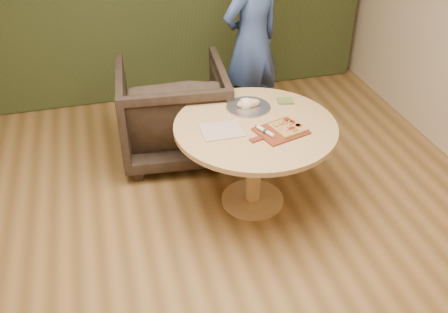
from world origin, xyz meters
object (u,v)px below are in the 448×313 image
Objects in this scene: cutlery_roll at (266,131)px; person_standing at (252,41)px; armchair at (173,107)px; pedestal_table at (255,140)px; flatbread_pizza at (288,127)px; serving_tray at (248,107)px; bread_roll at (247,103)px; pizza_paddle at (280,131)px.

person_standing reaches higher than cutlery_roll.
armchair is at bearing -4.51° from person_standing.
armchair is at bearing 118.54° from pedestal_table.
flatbread_pizza is 0.45m from serving_tray.
pedestal_table is 3.52× the size of serving_tray.
flatbread_pizza is 1.44× the size of cutlery_roll.
pedestal_table is 6.61× the size of cutlery_roll.
bread_roll is (-0.01, 0.00, 0.04)m from serving_tray.
flatbread_pizza is 0.15× the size of person_standing.
flatbread_pizza reaches higher than pizza_paddle.
serving_tray is 0.19× the size of person_standing.
cutlery_roll reaches higher than pedestal_table.
cutlery_roll is 1.40m from person_standing.
cutlery_roll is 0.98× the size of bread_roll.
armchair is (-0.52, 0.65, -0.27)m from serving_tray.
serving_tray is at bearing 89.30° from pizza_paddle.
pizza_paddle is 1.33× the size of serving_tray.
pizza_paddle is 1.73× the size of flatbread_pizza.
armchair reaches higher than cutlery_roll.
cutlery_roll is 0.42m from bread_roll.
person_standing is at bearing 71.03° from serving_tray.
bread_roll reaches higher than flatbread_pizza.
pedestal_table is 6.48× the size of bread_roll.
cutlery_roll is 0.10× the size of person_standing.
armchair is (-0.49, 0.90, -0.12)m from pedestal_table.
armchair reaches higher than pizza_paddle.
flatbread_pizza is 0.18m from cutlery_roll.
cutlery_roll is at bearing -88.67° from bread_roll.
pizza_paddle is at bearing -48.26° from pedestal_table.
pizza_paddle is at bearing -22.05° from cutlery_roll.
pedestal_table is 2.64× the size of pizza_paddle.
serving_tray is 0.87m from armchair.
bread_roll is 0.20× the size of armchair.
pedestal_table is 1.27× the size of armchair.
serving_tray is (0.02, 0.26, 0.15)m from pedestal_table.
bread_roll reaches higher than pizza_paddle.
person_standing is (0.33, 0.94, 0.13)m from bread_roll.
flatbread_pizza is 0.77× the size of serving_tray.
flatbread_pizza is at bearing -8.76° from pizza_paddle.
bread_roll reaches higher than serving_tray.
flatbread_pizza reaches higher than cutlery_roll.
pizza_paddle is 2.45× the size of bread_roll.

